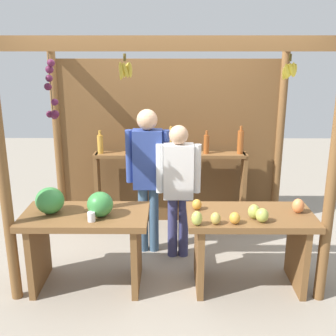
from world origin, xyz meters
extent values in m
plane|color=gray|center=(0.00, 0.00, 0.00)|extent=(12.00, 12.00, 0.00)
cylinder|color=brown|center=(-1.43, -0.90, 1.18)|extent=(0.10, 0.10, 2.37)
cylinder|color=brown|center=(1.43, -0.90, 1.18)|extent=(0.10, 0.10, 2.37)
cylinder|color=brown|center=(-1.43, 0.90, 1.18)|extent=(0.10, 0.10, 2.37)
cylinder|color=brown|center=(1.43, 0.90, 1.18)|extent=(0.10, 0.10, 2.37)
cube|color=brown|center=(0.00, -0.90, 2.31)|extent=(2.96, 0.12, 0.12)
cube|color=brown|center=(-1.43, 0.00, 2.31)|extent=(0.12, 1.89, 0.12)
cube|color=brown|center=(1.43, 0.00, 2.31)|extent=(0.12, 1.89, 0.12)
cube|color=brown|center=(0.00, 0.92, 1.07)|extent=(2.86, 0.04, 2.13)
cylinder|color=brown|center=(1.00, -0.82, 2.20)|extent=(0.02, 0.02, 0.06)
ellipsoid|color=yellow|center=(1.04, -0.82, 2.10)|extent=(0.04, 0.07, 0.12)
ellipsoid|color=yellow|center=(1.02, -0.80, 2.10)|extent=(0.06, 0.06, 0.12)
ellipsoid|color=yellow|center=(1.01, -0.78, 2.08)|extent=(0.07, 0.04, 0.12)
ellipsoid|color=yellow|center=(0.99, -0.79, 2.09)|extent=(0.07, 0.06, 0.12)
ellipsoid|color=yellow|center=(0.97, -0.80, 2.08)|extent=(0.04, 0.05, 0.12)
ellipsoid|color=yellow|center=(0.97, -0.82, 2.09)|extent=(0.05, 0.07, 0.12)
ellipsoid|color=yellow|center=(0.98, -0.85, 2.10)|extent=(0.06, 0.06, 0.12)
ellipsoid|color=yellow|center=(1.01, -0.86, 2.10)|extent=(0.07, 0.04, 0.12)
ellipsoid|color=yellow|center=(1.03, -0.84, 2.11)|extent=(0.06, 0.06, 0.12)
cylinder|color=brown|center=(-0.36, -0.76, 2.20)|extent=(0.02, 0.02, 0.06)
ellipsoid|color=gold|center=(-0.31, -0.76, 2.10)|extent=(0.04, 0.06, 0.14)
ellipsoid|color=gold|center=(-0.35, -0.72, 2.09)|extent=(0.08, 0.04, 0.14)
ellipsoid|color=gold|center=(-0.38, -0.74, 2.08)|extent=(0.06, 0.08, 0.14)
ellipsoid|color=gold|center=(-0.39, -0.78, 2.10)|extent=(0.05, 0.05, 0.14)
ellipsoid|color=gold|center=(-0.35, -0.78, 2.10)|extent=(0.07, 0.05, 0.14)
cylinder|color=#4C422D|center=(-1.02, -0.64, 1.95)|extent=(0.01, 0.01, 0.55)
sphere|color=#511938|center=(-1.00, -0.66, 2.15)|extent=(0.07, 0.07, 0.07)
sphere|color=#511938|center=(-1.03, -0.63, 2.09)|extent=(0.07, 0.07, 0.07)
sphere|color=#511938|center=(-1.03, -0.64, 2.02)|extent=(0.06, 0.06, 0.06)
sphere|color=#47142D|center=(-1.04, -0.66, 1.95)|extent=(0.06, 0.06, 0.06)
sphere|color=#601E42|center=(-1.05, -0.63, 1.94)|extent=(0.06, 0.06, 0.06)
sphere|color=#511938|center=(-1.00, -0.66, 1.81)|extent=(0.06, 0.06, 0.06)
sphere|color=#601E42|center=(-1.00, -0.63, 1.81)|extent=(0.06, 0.06, 0.06)
sphere|color=#47142D|center=(-1.05, -0.65, 1.71)|extent=(0.06, 0.06, 0.06)
sphere|color=#47142D|center=(-1.00, -0.67, 1.71)|extent=(0.07, 0.07, 0.07)
sphere|color=#511938|center=(-1.01, -0.65, 1.69)|extent=(0.06, 0.06, 0.06)
cube|color=brown|center=(-0.79, -0.67, 0.73)|extent=(1.20, 0.64, 0.06)
cube|color=brown|center=(-1.26, -0.67, 0.35)|extent=(0.06, 0.58, 0.70)
cube|color=brown|center=(-0.31, -0.67, 0.35)|extent=(0.06, 0.58, 0.70)
ellipsoid|color=#38843D|center=(-1.11, -0.66, 0.89)|extent=(0.38, 0.38, 0.25)
ellipsoid|color=#38843D|center=(-0.63, -0.73, 0.88)|extent=(0.26, 0.26, 0.24)
cylinder|color=white|center=(-0.69, -0.85, 0.81)|extent=(0.07, 0.07, 0.09)
cube|color=brown|center=(0.79, -0.67, 0.73)|extent=(1.20, 0.64, 0.06)
cube|color=brown|center=(0.31, -0.67, 0.35)|extent=(0.06, 0.58, 0.70)
cube|color=brown|center=(1.26, -0.67, 0.35)|extent=(0.06, 0.58, 0.70)
ellipsoid|color=#E07F47|center=(1.24, -0.64, 0.83)|extent=(0.16, 0.16, 0.14)
ellipsoid|color=gold|center=(0.28, -0.57, 0.81)|extent=(0.11, 0.11, 0.10)
ellipsoid|color=#B79E47|center=(0.43, -0.91, 0.82)|extent=(0.12, 0.12, 0.11)
ellipsoid|color=#A8B24C|center=(0.85, -0.86, 0.83)|extent=(0.16, 0.16, 0.13)
ellipsoid|color=gold|center=(0.60, -0.90, 0.82)|extent=(0.13, 0.13, 0.11)
ellipsoid|color=#A8B24C|center=(0.79, -0.78, 0.83)|extent=(0.15, 0.15, 0.14)
ellipsoid|color=#A8B24C|center=(0.26, -0.93, 0.83)|extent=(0.13, 0.13, 0.13)
cube|color=brown|center=(-0.90, 0.67, 0.50)|extent=(0.05, 0.20, 1.00)
cube|color=brown|center=(0.95, 0.67, 0.50)|extent=(0.05, 0.20, 1.00)
cube|color=brown|center=(0.03, 0.67, 0.98)|extent=(1.86, 0.22, 0.04)
cylinder|color=gold|center=(-0.84, 0.67, 1.11)|extent=(0.07, 0.07, 0.23)
cylinder|color=gold|center=(-0.84, 0.67, 1.26)|extent=(0.03, 0.03, 0.06)
cylinder|color=gold|center=(-0.41, 0.67, 1.12)|extent=(0.08, 0.08, 0.23)
cylinder|color=gold|center=(-0.41, 0.67, 1.26)|extent=(0.04, 0.04, 0.06)
cylinder|color=gold|center=(0.03, 0.67, 1.14)|extent=(0.07, 0.07, 0.28)
cylinder|color=gold|center=(0.03, 0.67, 1.31)|extent=(0.03, 0.03, 0.06)
cylinder|color=#994C1E|center=(0.47, 0.67, 1.11)|extent=(0.07, 0.07, 0.23)
cylinder|color=#994C1E|center=(0.47, 0.67, 1.26)|extent=(0.03, 0.03, 0.06)
cylinder|color=#994C1E|center=(0.89, 0.67, 1.14)|extent=(0.08, 0.08, 0.29)
cylinder|color=#994C1E|center=(0.89, 0.67, 1.32)|extent=(0.03, 0.03, 0.06)
cylinder|color=#3E5C79|center=(-0.28, 0.05, 0.39)|extent=(0.11, 0.11, 0.77)
cylinder|color=#3E5C79|center=(-0.16, 0.05, 0.39)|extent=(0.11, 0.11, 0.77)
cube|color=#2D428C|center=(-0.22, 0.05, 1.10)|extent=(0.32, 0.19, 0.65)
cylinder|color=#2D428C|center=(-0.42, 0.05, 1.13)|extent=(0.08, 0.08, 0.59)
cylinder|color=#2D428C|center=(-0.02, 0.05, 1.13)|extent=(0.08, 0.08, 0.59)
sphere|color=tan|center=(-0.22, 0.05, 1.53)|extent=(0.22, 0.22, 0.22)
cylinder|color=navy|center=(0.05, -0.08, 0.35)|extent=(0.11, 0.11, 0.70)
cylinder|color=navy|center=(0.17, -0.08, 0.35)|extent=(0.11, 0.11, 0.70)
cube|color=white|center=(0.11, -0.08, 1.00)|extent=(0.32, 0.19, 0.59)
cylinder|color=white|center=(-0.09, -0.08, 1.03)|extent=(0.08, 0.08, 0.53)
cylinder|color=white|center=(0.31, -0.08, 1.03)|extent=(0.08, 0.08, 0.53)
sphere|color=tan|center=(0.11, -0.08, 1.40)|extent=(0.20, 0.20, 0.20)
camera|label=1|loc=(0.02, -4.31, 2.31)|focal=44.34mm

